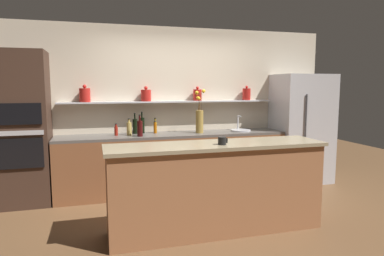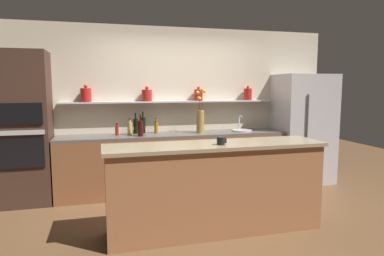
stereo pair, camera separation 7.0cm
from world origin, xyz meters
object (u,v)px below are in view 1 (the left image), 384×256
at_px(refrigerator, 301,128).
at_px(coffee_mug, 222,141).
at_px(bottle_spirit_3, 129,128).
at_px(flower_vase, 199,118).
at_px(bottle_wine_1, 135,126).
at_px(bottle_wine_5, 142,125).
at_px(bottle_oil_2, 155,127).
at_px(bottle_wine_0, 140,128).
at_px(oven_tower, 24,129).
at_px(bottle_sauce_4, 155,128).
at_px(bottle_sauce_6, 116,130).
at_px(sink_fixture, 240,130).

xyz_separation_m(refrigerator, coffee_mug, (-2.11, -1.67, 0.14)).
distance_m(bottle_spirit_3, coffee_mug, 1.91).
height_order(flower_vase, bottle_wine_1, flower_vase).
bearing_deg(bottle_wine_5, bottle_oil_2, 1.05).
bearing_deg(bottle_wine_0, oven_tower, 174.31).
distance_m(bottle_spirit_3, bottle_wine_5, 0.28).
bearing_deg(bottle_wine_5, flower_vase, -13.89).
height_order(refrigerator, coffee_mug, refrigerator).
xyz_separation_m(bottle_oil_2, bottle_wine_5, (-0.21, -0.00, 0.03)).
bearing_deg(bottle_oil_2, bottle_wine_0, -130.03).
relative_size(bottle_oil_2, bottle_sauce_4, 1.22).
distance_m(bottle_wine_5, bottle_sauce_6, 0.44).
relative_size(bottle_wine_1, bottle_wine_5, 0.96).
relative_size(sink_fixture, bottle_spirit_3, 1.29).
bearing_deg(bottle_wine_1, bottle_spirit_3, -128.23).
relative_size(bottle_wine_5, coffee_mug, 3.10).
xyz_separation_m(oven_tower, flower_vase, (2.54, -0.04, 0.09)).
distance_m(bottle_wine_0, bottle_spirit_3, 0.22).
relative_size(bottle_oil_2, bottle_spirit_3, 0.94).
distance_m(oven_tower, bottle_wine_5, 1.68).
relative_size(bottle_wine_1, bottle_sauce_6, 1.78).
xyz_separation_m(sink_fixture, bottle_wine_0, (-1.68, -0.17, 0.10)).
xyz_separation_m(oven_tower, bottle_wine_0, (1.59, -0.16, -0.03)).
bearing_deg(bottle_wine_1, sink_fixture, -4.16).
bearing_deg(bottle_wine_1, refrigerator, -3.49).
bearing_deg(bottle_oil_2, refrigerator, -5.01).
bearing_deg(bottle_spirit_3, flower_vase, -2.33).
bearing_deg(bottle_sauce_6, flower_vase, -2.88).
height_order(bottle_wine_5, coffee_mug, bottle_wine_5).
relative_size(bottle_wine_0, bottle_oil_2, 1.37).
distance_m(oven_tower, bottle_wine_1, 1.56).
bearing_deg(flower_vase, bottle_spirit_3, 177.67).
height_order(bottle_wine_0, bottle_wine_5, bottle_wine_5).
bearing_deg(bottle_wine_0, coffee_mug, -65.63).
bearing_deg(flower_vase, oven_tower, 179.17).
xyz_separation_m(flower_vase, bottle_wine_0, (-0.96, -0.12, -0.12)).
xyz_separation_m(flower_vase, bottle_spirit_3, (-1.10, 0.04, -0.13)).
height_order(oven_tower, bottle_spirit_3, oven_tower).
distance_m(bottle_oil_2, bottle_spirit_3, 0.46).
bearing_deg(bottle_wine_5, bottle_wine_0, -102.88).
distance_m(oven_tower, bottle_sauce_4, 1.87).
relative_size(sink_fixture, bottle_sauce_4, 1.69).
bearing_deg(bottle_oil_2, coffee_mug, -77.68).
bearing_deg(sink_fixture, bottle_sauce_4, 175.95).
bearing_deg(bottle_wine_1, flower_vase, -9.92).
distance_m(refrigerator, bottle_oil_2, 2.53).
bearing_deg(bottle_oil_2, oven_tower, -174.40).
bearing_deg(bottle_sauce_4, bottle_spirit_3, -165.90).
bearing_deg(sink_fixture, bottle_sauce_6, 179.53).
bearing_deg(coffee_mug, bottle_spirit_3, 116.15).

